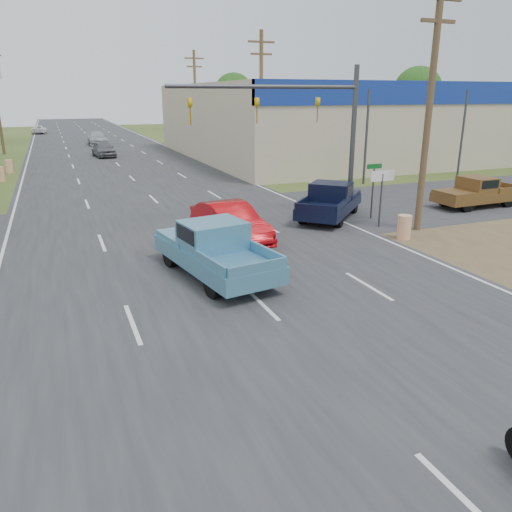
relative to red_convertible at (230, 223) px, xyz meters
name	(u,v)px	position (x,y,z in m)	size (l,w,h in m)	color
ground	(474,511)	(-1.27, -14.31, -0.77)	(200.00, 200.00, 0.00)	#32481C
main_road	(118,164)	(-1.27, 25.69, -0.76)	(15.00, 180.00, 0.02)	#2D2D30
cross_road	(178,223)	(-1.27, 3.69, -0.76)	(120.00, 10.00, 0.02)	#2D2D30
dirt_verge	(497,244)	(9.73, -4.31, -0.77)	(8.00, 18.00, 0.01)	brown
big_box_store	(425,118)	(30.73, 25.62, 2.54)	(50.00, 28.10, 6.60)	#B7A88C
utility_pole_1	(430,104)	(8.23, -1.31, 4.55)	(2.00, 0.28, 10.00)	#4C3823
utility_pole_2	(261,100)	(8.23, 16.69, 4.55)	(2.00, 0.28, 10.00)	#4C3823
utility_pole_3	(195,98)	(8.23, 34.69, 4.55)	(2.00, 0.28, 10.00)	#4C3823
tree_3	(417,91)	(53.73, 55.69, 5.42)	(8.40, 8.40, 10.40)	#422D19
tree_5	(234,93)	(28.73, 80.69, 5.11)	(7.98, 7.98, 9.88)	#422D19
barrel_0	(404,227)	(6.73, -2.31, -0.27)	(0.56, 0.56, 1.00)	orange
barrel_1	(314,191)	(7.13, 6.19, -0.27)	(0.56, 0.56, 1.00)	orange
barrel_2	(0,174)	(-9.77, 19.69, -0.27)	(0.56, 0.56, 1.00)	orange
barrel_3	(9,167)	(-9.47, 23.69, -0.27)	(0.56, 0.56, 1.00)	orange
lane_sign	(382,185)	(6.93, -0.31, 1.13)	(1.20, 0.08, 2.52)	#3F3F44
street_name_sign	(373,185)	(7.53, 1.19, 0.84)	(0.80, 0.08, 2.61)	#3F3F44
signal_mast	(304,115)	(4.55, 2.69, 4.03)	(9.12, 0.40, 7.00)	#3F3F44
red_convertible	(230,223)	(0.00, 0.00, 0.00)	(1.63, 4.68, 1.54)	#B7080E
blue_pickup	(213,248)	(-1.79, -3.47, 0.14)	(2.96, 5.72, 1.81)	black
navy_pickup	(331,200)	(5.81, 2.10, 0.09)	(5.02, 5.04, 1.70)	black
brown_pickup	(476,192)	(14.13, 1.37, 0.03)	(4.81, 1.97, 1.58)	black
distant_car_grey	(103,149)	(-1.77, 31.74, -0.05)	(1.71, 4.25, 1.45)	slate
distant_car_silver	(98,139)	(-1.19, 44.28, -0.03)	(2.09, 5.14, 1.49)	#AEAEB3
distant_car_white	(39,130)	(-7.77, 66.01, -0.18)	(1.95, 4.24, 1.18)	white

